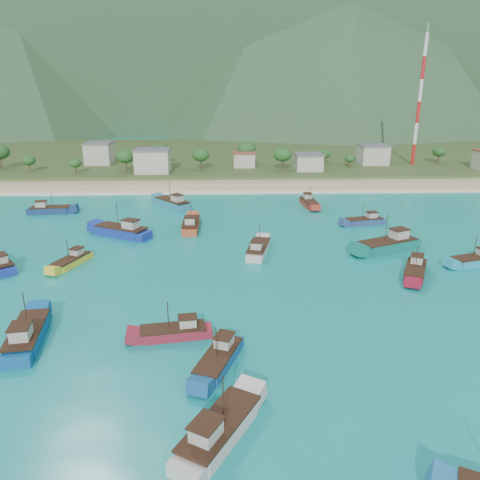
{
  "coord_description": "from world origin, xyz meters",
  "views": [
    {
      "loc": [
        -10.43,
        -62.05,
        29.73
      ],
      "look_at": [
        -7.8,
        18.0,
        3.0
      ],
      "focal_mm": 35.0,
      "sensor_mm": 36.0,
      "label": 1
    }
  ],
  "objects_px": {
    "boat_1": "(191,225)",
    "boat_23": "(72,262)",
    "boat_13": "(415,271)",
    "boat_8": "(389,245)",
    "boat_21": "(219,360)",
    "boat_2": "(175,333)",
    "boat_14": "(365,222)",
    "boat_12": "(309,203)",
    "boat_0": "(172,204)",
    "boat_16": "(122,232)",
    "boat_28": "(50,210)",
    "boat_25": "(476,261)",
    "boat_20": "(219,432)",
    "boat_26": "(27,337)",
    "boat_3": "(258,250)",
    "radio_tower": "(419,101)"
  },
  "relations": [
    {
      "from": "boat_1",
      "to": "boat_23",
      "type": "height_order",
      "value": "boat_1"
    },
    {
      "from": "boat_13",
      "to": "boat_8",
      "type": "bearing_deg",
      "value": -62.68
    },
    {
      "from": "boat_1",
      "to": "boat_21",
      "type": "height_order",
      "value": "boat_1"
    },
    {
      "from": "boat_2",
      "to": "boat_8",
      "type": "bearing_deg",
      "value": -59.21
    },
    {
      "from": "boat_13",
      "to": "boat_23",
      "type": "xyz_separation_m",
      "value": [
        -57.63,
        6.54,
        -0.12
      ]
    },
    {
      "from": "boat_21",
      "to": "boat_14",
      "type": "bearing_deg",
      "value": -100.12
    },
    {
      "from": "boat_2",
      "to": "boat_12",
      "type": "relative_size",
      "value": 0.92
    },
    {
      "from": "boat_0",
      "to": "boat_12",
      "type": "bearing_deg",
      "value": -40.34
    },
    {
      "from": "boat_16",
      "to": "boat_8",
      "type": "bearing_deg",
      "value": -73.46
    },
    {
      "from": "boat_8",
      "to": "boat_28",
      "type": "xyz_separation_m",
      "value": [
        -73.23,
        29.32,
        -0.28
      ]
    },
    {
      "from": "boat_16",
      "to": "boat_28",
      "type": "distance_m",
      "value": 28.54
    },
    {
      "from": "boat_23",
      "to": "boat_25",
      "type": "xyz_separation_m",
      "value": [
        70.04,
        -2.13,
        0.09
      ]
    },
    {
      "from": "boat_21",
      "to": "boat_25",
      "type": "height_order",
      "value": "boat_25"
    },
    {
      "from": "boat_8",
      "to": "boat_21",
      "type": "relative_size",
      "value": 1.35
    },
    {
      "from": "boat_14",
      "to": "boat_20",
      "type": "distance_m",
      "value": 73.24
    },
    {
      "from": "boat_2",
      "to": "boat_13",
      "type": "bearing_deg",
      "value": -72.36
    },
    {
      "from": "boat_12",
      "to": "boat_13",
      "type": "relative_size",
      "value": 1.0
    },
    {
      "from": "boat_12",
      "to": "boat_23",
      "type": "distance_m",
      "value": 62.51
    },
    {
      "from": "boat_0",
      "to": "boat_8",
      "type": "bearing_deg",
      "value": -78.33
    },
    {
      "from": "boat_13",
      "to": "boat_25",
      "type": "distance_m",
      "value": 13.17
    },
    {
      "from": "boat_26",
      "to": "boat_8",
      "type": "bearing_deg",
      "value": 21.08
    },
    {
      "from": "boat_0",
      "to": "boat_3",
      "type": "relative_size",
      "value": 1.07
    },
    {
      "from": "boat_3",
      "to": "boat_14",
      "type": "distance_m",
      "value": 31.14
    },
    {
      "from": "boat_26",
      "to": "boat_28",
      "type": "xyz_separation_m",
      "value": [
        -18.55,
        60.73,
        -0.14
      ]
    },
    {
      "from": "boat_0",
      "to": "boat_1",
      "type": "relative_size",
      "value": 1.03
    },
    {
      "from": "boat_1",
      "to": "boat_28",
      "type": "relative_size",
      "value": 1.06
    },
    {
      "from": "boat_1",
      "to": "boat_14",
      "type": "bearing_deg",
      "value": 3.77
    },
    {
      "from": "boat_14",
      "to": "boat_20",
      "type": "bearing_deg",
      "value": 141.1
    },
    {
      "from": "boat_21",
      "to": "boat_26",
      "type": "height_order",
      "value": "boat_26"
    },
    {
      "from": "boat_26",
      "to": "radio_tower",
      "type": "bearing_deg",
      "value": 43.27
    },
    {
      "from": "boat_0",
      "to": "boat_16",
      "type": "distance_m",
      "value": 25.01
    },
    {
      "from": "boat_13",
      "to": "boat_26",
      "type": "xyz_separation_m",
      "value": [
        -55.03,
        -19.36,
        0.18
      ]
    },
    {
      "from": "boat_26",
      "to": "boat_12",
      "type": "bearing_deg",
      "value": 46.43
    },
    {
      "from": "boat_20",
      "to": "boat_8",
      "type": "bearing_deg",
      "value": 87.02
    },
    {
      "from": "boat_14",
      "to": "boat_2",
      "type": "bearing_deg",
      "value": 128.99
    },
    {
      "from": "radio_tower",
      "to": "boat_26",
      "type": "xyz_separation_m",
      "value": [
        -93.15,
        -119.51,
        -23.14
      ]
    },
    {
      "from": "boat_14",
      "to": "boat_28",
      "type": "xyz_separation_m",
      "value": [
        -73.77,
        11.86,
        0.12
      ]
    },
    {
      "from": "radio_tower",
      "to": "boat_0",
      "type": "height_order",
      "value": "radio_tower"
    },
    {
      "from": "boat_1",
      "to": "boat_16",
      "type": "xyz_separation_m",
      "value": [
        -13.77,
        -4.59,
        0.14
      ]
    },
    {
      "from": "boat_13",
      "to": "boat_12",
      "type": "bearing_deg",
      "value": -52.85
    },
    {
      "from": "boat_2",
      "to": "boat_16",
      "type": "distance_m",
      "value": 43.67
    },
    {
      "from": "radio_tower",
      "to": "boat_1",
      "type": "height_order",
      "value": "radio_tower"
    },
    {
      "from": "boat_3",
      "to": "boat_12",
      "type": "xyz_separation_m",
      "value": [
        15.55,
        35.18,
        -0.04
      ]
    },
    {
      "from": "boat_2",
      "to": "boat_12",
      "type": "height_order",
      "value": "boat_12"
    },
    {
      "from": "boat_2",
      "to": "boat_12",
      "type": "xyz_separation_m",
      "value": [
        27.98,
        64.95,
        0.09
      ]
    },
    {
      "from": "boat_13",
      "to": "boat_23",
      "type": "relative_size",
      "value": 1.12
    },
    {
      "from": "boat_2",
      "to": "boat_14",
      "type": "distance_m",
      "value": 61.06
    },
    {
      "from": "boat_23",
      "to": "boat_26",
      "type": "xyz_separation_m",
      "value": [
        2.6,
        -25.91,
        0.3
      ]
    },
    {
      "from": "boat_1",
      "to": "boat_2",
      "type": "bearing_deg",
      "value": -88.55
    },
    {
      "from": "boat_16",
      "to": "boat_26",
      "type": "xyz_separation_m",
      "value": [
        -2.83,
        -41.82,
        -0.1
      ]
    }
  ]
}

